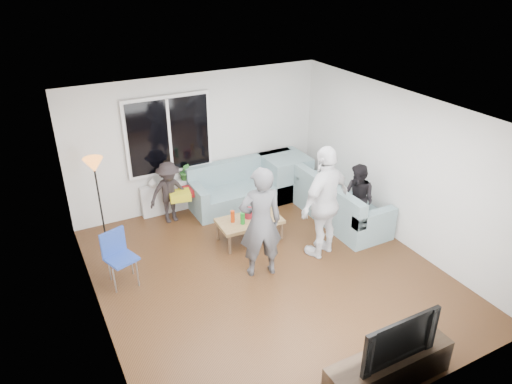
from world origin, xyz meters
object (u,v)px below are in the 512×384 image
coffee_table (250,229)px  television (394,335)px  player_right (325,202)px  tv_console (388,369)px  sofa_right_section (342,200)px  sofa_back_section (247,184)px  player_left (261,223)px  floor_lamp (100,202)px  side_chair (122,259)px  spectator_right (358,199)px  spectator_back (169,192)px

coffee_table → television: television is taller
player_right → tv_console: 2.85m
sofa_right_section → player_right: (-0.93, -0.73, 0.53)m
sofa_back_section → player_left: player_left is taller
floor_lamp → tv_console: (2.25, -4.65, -0.56)m
side_chair → player_right: 3.26m
player_right → sofa_right_section: bearing=-160.2°
sofa_back_section → television: television is taller
sofa_back_section → player_left: bearing=-111.9°
sofa_back_section → tv_console: bearing=-97.1°
tv_console → player_right: bearing=71.1°
spectator_right → television: spectator_right is taller
player_left → spectator_back: player_left is taller
player_left → spectator_back: size_ratio=1.52×
player_right → spectator_back: player_right is taller
sofa_back_section → coffee_table: sofa_back_section is taller
coffee_table → spectator_right: spectator_right is taller
coffee_table → player_right: player_right is taller
sofa_right_section → player_left: 2.29m
sofa_back_section → sofa_right_section: (1.23, -1.43, 0.00)m
sofa_back_section → side_chair: side_chair is taller
coffee_table → floor_lamp: size_ratio=0.71×
sofa_back_section → tv_console: sofa_back_section is taller
floor_lamp → spectator_back: bearing=6.8°
side_chair → player_right: player_right is taller
side_chair → floor_lamp: (0.00, 1.33, 0.35)m
spectator_back → television: 4.90m
player_left → sofa_right_section: bearing=-147.3°
sofa_right_section → spectator_right: bearing=-180.0°
tv_console → television: 0.52m
tv_console → side_chair: bearing=124.1°
sofa_right_section → player_left: player_left is taller
sofa_back_section → side_chair: (-2.84, -1.45, 0.01)m
sofa_back_section → player_right: size_ratio=1.20×
player_left → player_right: player_right is taller
floor_lamp → spectator_back: size_ratio=1.31×
spectator_right → television: size_ratio=1.25×
side_chair → tv_console: side_chair is taller
sofa_back_section → television: 4.82m
side_chair → floor_lamp: size_ratio=0.55×
spectator_back → player_left: bearing=-75.0°
spectator_right → sofa_back_section: bearing=-156.1°
coffee_table → player_left: bearing=-107.2°
sofa_right_section → spectator_back: size_ratio=1.68×
sofa_back_section → floor_lamp: bearing=-177.6°
coffee_table → player_right: size_ratio=0.58×
sofa_back_section → side_chair: size_ratio=2.67×
player_left → spectator_right: size_ratio=1.41×
spectator_right → sofa_right_section: bearing=170.5°
television → tv_console: bearing=0.0°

